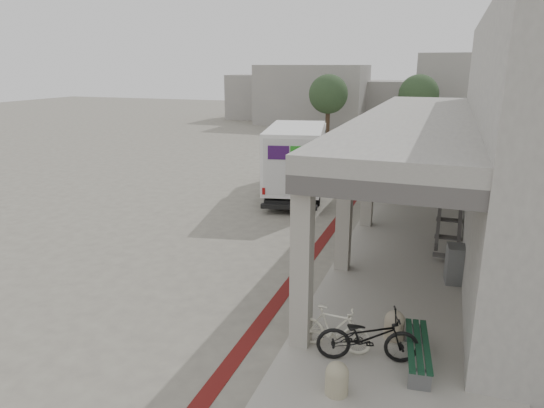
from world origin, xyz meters
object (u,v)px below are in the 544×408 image
at_px(bench, 418,349).
at_px(bicycle_black, 368,337).
at_px(utility_cabinet, 455,264).
at_px(bicycle_cream, 333,328).
at_px(fedex_truck, 297,157).

height_order(bench, bicycle_black, bicycle_black).
bearing_deg(bicycle_black, utility_cabinet, -35.19).
distance_m(bench, utility_cabinet, 4.10).
relative_size(bench, utility_cabinet, 1.90).
bearing_deg(bicycle_cream, utility_cabinet, -25.22).
xyz_separation_m(bench, utility_cabinet, (0.64, 4.04, 0.18)).
distance_m(bench, bicycle_cream, 1.61).
bearing_deg(bicycle_cream, bicycle_black, -98.59).
xyz_separation_m(bench, bicycle_black, (-0.91, -0.20, 0.19)).
relative_size(utility_cabinet, bicycle_black, 0.51).
bearing_deg(bicycle_cream, bench, -84.79).
xyz_separation_m(bicycle_black, bicycle_cream, (-0.69, 0.15, -0.05)).
bearing_deg(utility_cabinet, bench, -105.55).
xyz_separation_m(fedex_truck, bicycle_cream, (4.37, -11.83, -1.05)).
bearing_deg(fedex_truck, bicycle_cream, -81.68).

